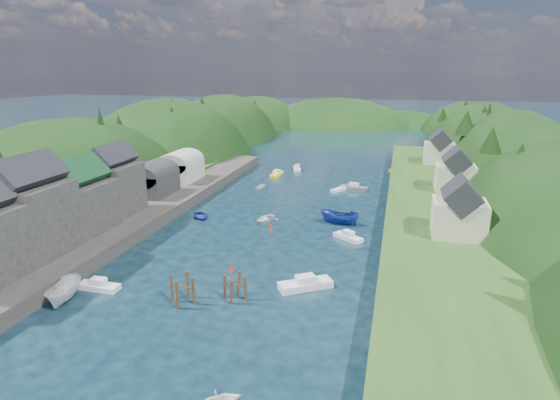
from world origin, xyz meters
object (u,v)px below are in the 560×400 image
(channel_buoy_near, at_px, (231,268))
(piling_cluster_near, at_px, (183,292))
(piling_cluster_far, at_px, (235,290))
(channel_buoy_far, at_px, (271,228))

(channel_buoy_near, bearing_deg, piling_cluster_near, -104.05)
(piling_cluster_near, bearing_deg, piling_cluster_far, 24.16)
(piling_cluster_near, relative_size, piling_cluster_far, 1.14)
(piling_cluster_near, distance_m, channel_buoy_far, 25.43)
(piling_cluster_far, relative_size, channel_buoy_far, 3.06)
(channel_buoy_far, bearing_deg, piling_cluster_near, -96.91)
(piling_cluster_near, relative_size, channel_buoy_far, 3.48)
(piling_cluster_far, xyz_separation_m, channel_buoy_far, (-2.17, 22.89, -0.63))
(piling_cluster_far, height_order, channel_buoy_far, piling_cluster_far)
(channel_buoy_near, bearing_deg, channel_buoy_far, 87.25)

